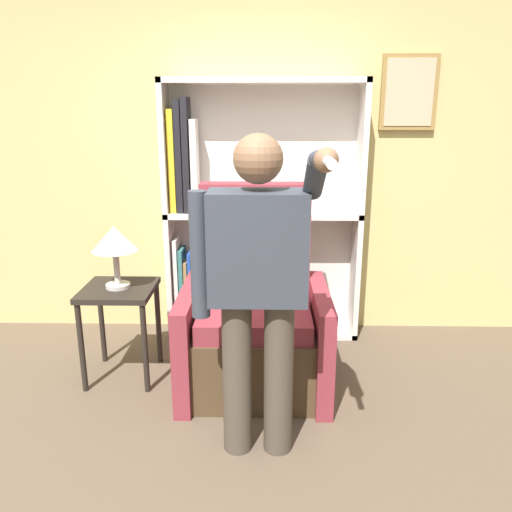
{
  "coord_description": "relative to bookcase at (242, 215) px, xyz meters",
  "views": [
    {
      "loc": [
        0.24,
        -1.87,
        1.71
      ],
      "look_at": [
        0.19,
        0.72,
        0.97
      ],
      "focal_mm": 35.0,
      "sensor_mm": 36.0,
      "label": 1
    }
  ],
  "objects": [
    {
      "name": "person_standing",
      "position": [
        0.14,
        -1.49,
        -0.02
      ],
      "size": [
        0.62,
        0.78,
        1.63
      ],
      "color": "#473D33",
      "rests_on": "ground_plane"
    },
    {
      "name": "table_lamp",
      "position": [
        -0.77,
        -0.73,
        -0.03
      ],
      "size": [
        0.29,
        0.29,
        0.4
      ],
      "color": "#B7B2A8",
      "rests_on": "side_table"
    },
    {
      "name": "side_table",
      "position": [
        -0.77,
        -0.73,
        -0.45
      ],
      "size": [
        0.46,
        0.46,
        0.63
      ],
      "color": "black",
      "rests_on": "ground_plane"
    },
    {
      "name": "bookcase",
      "position": [
        0.0,
        0.0,
        0.0
      ],
      "size": [
        1.48,
        0.28,
        1.96
      ],
      "color": "silver",
      "rests_on": "ground_plane"
    },
    {
      "name": "armchair",
      "position": [
        0.11,
        -0.77,
        -0.57
      ],
      "size": [
        0.92,
        0.82,
        1.28
      ],
      "color": "#4C3823",
      "rests_on": "ground_plane"
    },
    {
      "name": "ground_plane",
      "position": [
        -0.06,
        -1.88,
        -0.97
      ],
      "size": [
        14.0,
        14.0,
        0.0
      ],
      "primitive_type": "plane",
      "color": "brown"
    },
    {
      "name": "wall_back",
      "position": [
        -0.05,
        0.15,
        0.44
      ],
      "size": [
        8.0,
        0.11,
        2.8
      ],
      "color": "tan",
      "rests_on": "ground_plane"
    }
  ]
}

